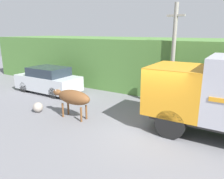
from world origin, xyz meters
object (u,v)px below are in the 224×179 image
(parked_suv, at_px, (48,80))
(utility_pole, at_px, (173,53))
(pedestrian_on_hill, at_px, (147,85))
(brown_cow, at_px, (73,97))
(roadside_rock, at_px, (38,107))

(parked_suv, distance_m, utility_pole, 7.88)
(utility_pole, bearing_deg, pedestrian_on_hill, -165.91)
(utility_pole, bearing_deg, parked_suv, -165.37)
(brown_cow, bearing_deg, utility_pole, 66.97)
(pedestrian_on_hill, height_order, roadside_rock, pedestrian_on_hill)
(parked_suv, bearing_deg, pedestrian_on_hill, 18.97)
(utility_pole, xyz_separation_m, roadside_rock, (-5.06, -4.78, -2.49))
(utility_pole, bearing_deg, roadside_rock, -136.62)
(pedestrian_on_hill, xyz_separation_m, utility_pole, (1.23, 0.31, 1.85))
(pedestrian_on_hill, bearing_deg, utility_pole, -172.05)
(parked_suv, height_order, pedestrian_on_hill, parked_suv)
(brown_cow, height_order, utility_pole, utility_pole)
(pedestrian_on_hill, bearing_deg, roadside_rock, 43.30)
(pedestrian_on_hill, distance_m, roadside_rock, 5.92)
(utility_pole, distance_m, roadside_rock, 7.40)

